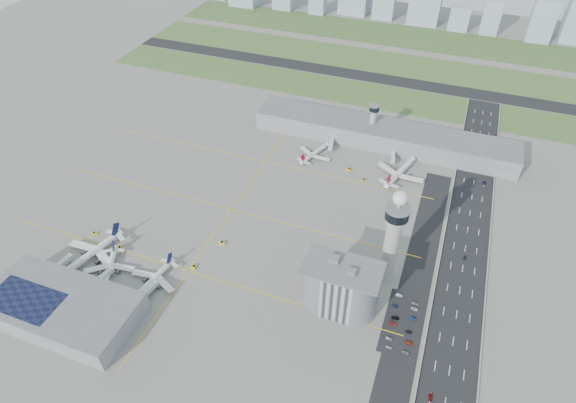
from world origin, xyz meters
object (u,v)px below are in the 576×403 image
(jet_bridge_far_1, at_px, (393,153))
(tug_3, at_px, (222,243))
(car_lot_9, at_px, (413,318))
(car_lot_8, at_px, (409,332))
(car_lot_7, at_px, (409,343))
(car_lot_2, at_px, (393,324))
(car_lot_11, at_px, (415,304))
(car_hw_0, at_px, (431,397))
(secondary_tower, at_px, (373,120))
(control_tower, at_px, (393,234))
(jet_bridge_near_0, at_px, (53,272))
(car_lot_3, at_px, (395,318))
(airplane_far_a, at_px, (315,151))
(jet_bridge_near_1, at_px, (95,286))
(car_lot_6, at_px, (405,353))
(car_lot_10, at_px, (414,309))
(car_lot_1, at_px, (389,338))
(tug_4, at_px, (349,169))
(jet_bridge_far_0, at_px, (332,141))
(airplane_near_b, at_px, (108,267))
(tug_0, at_px, (94,233))
(airplane_near_a, at_px, (90,250))
(car_lot_4, at_px, (395,306))
(car_hw_4, at_px, (470,139))
(airplane_far_b, at_px, (401,169))
(tug_1, at_px, (120,248))
(airplane_near_c, at_px, (152,278))
(tug_5, at_px, (363,180))
(car_lot_0, at_px, (389,347))
(car_hw_1, at_px, (465,258))
(car_lot_5, at_px, (399,295))

(jet_bridge_far_1, relative_size, tug_3, 4.04)
(car_lot_9, bearing_deg, car_lot_8, 175.15)
(tug_3, distance_m, car_lot_7, 128.32)
(car_lot_2, height_order, car_lot_11, car_lot_2)
(car_hw_0, bearing_deg, secondary_tower, 102.27)
(control_tower, relative_size, jet_bridge_far_1, 4.61)
(jet_bridge_far_1, distance_m, car_lot_9, 154.98)
(jet_bridge_near_0, xyz_separation_m, car_lot_3, (196.65, 40.47, -2.22))
(airplane_far_a, distance_m, car_lot_3, 159.03)
(jet_bridge_near_1, relative_size, car_lot_6, 3.49)
(car_lot_10, distance_m, car_lot_11, 3.87)
(jet_bridge_near_0, height_order, car_lot_1, jet_bridge_near_0)
(jet_bridge_near_0, bearing_deg, tug_4, -30.15)
(jet_bridge_far_0, bearing_deg, airplane_near_b, -35.44)
(airplane_far_a, relative_size, tug_0, 10.93)
(airplane_near_a, xyz_separation_m, tug_4, (125.31, 143.13, -5.49))
(car_lot_4, bearing_deg, car_lot_10, -81.47)
(airplane_near_b, xyz_separation_m, car_lot_10, (175.78, 36.75, -4.48))
(airplane_near_a, bearing_deg, car_lot_7, 106.37)
(jet_bridge_near_0, relative_size, tug_4, 4.47)
(tug_4, distance_m, car_lot_6, 157.43)
(car_hw_4, bearing_deg, airplane_far_b, -115.37)
(car_lot_1, height_order, car_lot_11, car_lot_11)
(jet_bridge_near_1, height_order, car_lot_10, jet_bridge_near_1)
(tug_1, bearing_deg, jet_bridge_far_1, -164.54)
(airplane_near_c, xyz_separation_m, tug_5, (92.14, 139.12, -4.23))
(tug_1, bearing_deg, car_hw_0, 137.96)
(car_lot_10, bearing_deg, airplane_far_b, 19.85)
(tug_4, distance_m, car_lot_10, 131.59)
(airplane_far_b, relative_size, car_lot_10, 11.30)
(jet_bridge_near_1, xyz_separation_m, car_lot_0, (166.92, 21.10, -2.30))
(jet_bridge_near_0, relative_size, car_hw_1, 4.24)
(car_lot_10, xyz_separation_m, car_lot_11, (-0.08, 3.87, 0.05))
(car_lot_11, bearing_deg, car_lot_10, -179.25)
(car_lot_1, distance_m, car_lot_5, 30.48)
(jet_bridge_near_1, xyz_separation_m, car_lot_7, (176.35, 27.21, -2.20))
(tug_0, height_order, car_lot_10, tug_0)
(secondary_tower, xyz_separation_m, car_lot_8, (62.14, -176.91, -18.20))
(car_hw_0, xyz_separation_m, car_hw_1, (7.32, 98.85, -0.11))
(airplane_near_a, bearing_deg, car_lot_3, 110.57)
(car_lot_3, bearing_deg, tug_0, 81.17)
(car_lot_10, bearing_deg, car_hw_1, -19.08)
(jet_bridge_near_0, distance_m, car_lot_11, 212.33)
(tug_4, relative_size, car_lot_3, 0.72)
(tug_5, distance_m, car_lot_2, 126.51)
(jet_bridge_near_1, height_order, tug_3, jet_bridge_near_1)
(car_lot_0, xyz_separation_m, car_lot_4, (-2.04, 27.38, 0.05))
(control_tower, distance_m, car_hw_0, 84.11)
(airplane_near_a, bearing_deg, car_hw_0, 99.10)
(jet_bridge_far_0, bearing_deg, car_hw_1, 40.66)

